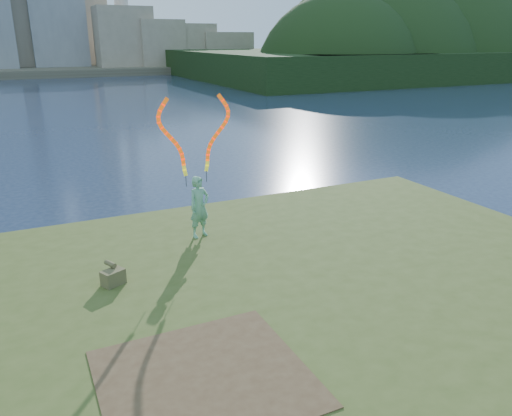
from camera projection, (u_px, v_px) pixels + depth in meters
ground at (248, 302)px, 11.75m from camera, size 320.00×320.00×0.00m
grassy_knoll at (296, 339)px, 9.68m from camera, size 20.00×18.00×0.80m
dirt_patch at (204, 378)px, 7.86m from camera, size 3.20×3.00×0.02m
far_shore at (36, 68)px, 92.77m from camera, size 320.00×40.00×1.20m
wooded_hill at (415, 73)px, 87.14m from camera, size 78.00×50.00×63.00m
woman_with_ribbons at (198, 186)px, 13.09m from camera, size 1.97×0.73×4.05m
canvas_bag at (113, 276)px, 10.82m from camera, size 0.56×0.63×0.45m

